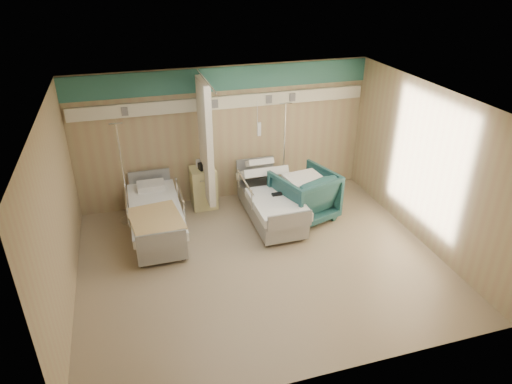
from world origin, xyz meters
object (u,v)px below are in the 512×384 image
iv_stand_right (283,177)px  visitor_armchair (304,195)px  bedside_cabinet (204,188)px  bed_left (157,222)px  iv_stand_left (127,202)px  bed_right (270,205)px

iv_stand_right → visitor_armchair: bearing=-86.1°
visitor_armchair → iv_stand_right: (-0.07, 1.01, -0.07)m
bedside_cabinet → bed_left: bearing=-139.4°
visitor_armchair → iv_stand_left: size_ratio=0.54×
bed_left → iv_stand_left: iv_stand_left is taller
iv_stand_right → iv_stand_left: iv_stand_right is taller
bed_left → iv_stand_right: bearing=17.8°
bed_left → visitor_armchair: visitor_armchair is taller
iv_stand_left → iv_stand_right: bearing=3.0°
bed_left → iv_stand_right: (2.78, 0.89, 0.11)m
iv_stand_right → iv_stand_left: bearing=-177.0°
bed_left → bedside_cabinet: bedside_cabinet is taller
bedside_cabinet → iv_stand_right: bearing=-0.3°
bedside_cabinet → iv_stand_left: iv_stand_left is taller
bed_left → bed_right: bearing=0.0°
bed_right → iv_stand_right: 1.07m
bedside_cabinet → iv_stand_left: bearing=-173.4°
bedside_cabinet → iv_stand_right: iv_stand_right is taller
visitor_armchair → iv_stand_right: 1.01m
bed_right → bedside_cabinet: size_ratio=2.54×
bed_right → iv_stand_right: bearing=56.9°
iv_stand_left → bed_right: bearing=-15.1°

